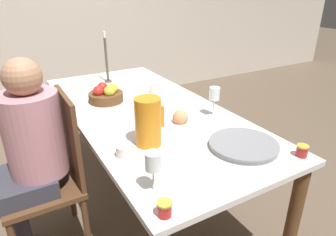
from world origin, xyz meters
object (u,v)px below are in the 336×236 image
Objects in this scene: candlestick_tall at (107,62)px; red_pitcher at (148,122)px; wine_glass_water at (214,95)px; teacup_near_person at (124,152)px; serving_tray at (243,145)px; teacup_across at (155,90)px; wine_glass_juice at (153,164)px; jam_jar_red at (164,208)px; chair_person_side at (54,173)px; jam_jar_amber at (302,150)px; person_seated at (29,147)px; bread_plate at (180,120)px; fruit_bowl at (106,95)px.

red_pitcher is at bearing -99.23° from candlestick_tall.
wine_glass_water reaches higher than teacup_near_person.
candlestick_tall reaches higher than teacup_near_person.
teacup_across is at bearing 90.16° from serving_tray.
serving_tray is at bearing -106.60° from wine_glass_water.
teacup_near_person is 1.00× the size of teacup_across.
jam_jar_red is at bearing -102.38° from wine_glass_juice.
wine_glass_water is 0.82m from wine_glass_juice.
red_pitcher is 0.79m from teacup_across.
wine_glass_juice is 0.17m from jam_jar_red.
chair_person_side is 5.17× the size of wine_glass_water.
jam_jar_amber is at bearing 1.80° from jam_jar_red.
teacup_near_person is 2.26× the size of jam_jar_amber.
serving_tray is at bearing 133.06° from jam_jar_amber.
serving_tray is (0.83, -0.62, 0.25)m from chair_person_side.
teacup_near_person is 0.84m from jam_jar_amber.
candlestick_tall is at bearing -42.73° from person_seated.
jam_jar_amber is at bearing -126.39° from person_seated.
red_pitcher reaches higher than bread_plate.
candlestick_tall is (0.34, 1.48, 0.04)m from wine_glass_juice.
wine_glass_water is (0.51, 0.12, 0.01)m from red_pitcher.
jam_jar_red is (-0.03, -0.43, 0.00)m from teacup_near_person.
fruit_bowl is (-0.38, 0.97, 0.03)m from serving_tray.
person_seated is 3.38× the size of serving_tray.
chair_person_side is 16.52× the size of jam_jar_amber.
teacup_near_person is 0.77m from fruit_bowl.
candlestick_tall is (0.62, 0.78, 0.40)m from chair_person_side.
wine_glass_juice is 1.52m from candlestick_tall.
serving_tray is 1.46× the size of fruit_bowl.
person_seated reaches higher than candlestick_tall.
red_pitcher reaches higher than teacup_across.
red_pitcher is 1.36× the size of wine_glass_water.
teacup_near_person is at bearing -126.66° from teacup_across.
red_pitcher is 0.72× the size of serving_tray.
wine_glass_juice is (0.38, -0.70, 0.17)m from person_seated.
wine_glass_water is 0.61m from jam_jar_amber.
serving_tray is 6.00× the size of jam_jar_amber.
bread_plate reaches higher than teacup_across.
fruit_bowl is at bearing 131.10° from wine_glass_water.
jam_jar_red is at bearing -102.78° from candlestick_tall.
red_pitcher is at bearing -120.00° from teacup_across.
wine_glass_water is 1.41× the size of teacup_near_person.
jam_jar_amber is at bearing -83.68° from wine_glass_water.
red_pitcher is 0.60× the size of candlestick_tall.
wine_glass_water is 1.05m from candlestick_tall.
bread_plate reaches higher than jam_jar_amber.
candlestick_tall is (0.37, 1.62, 0.14)m from jam_jar_red.
fruit_bowl is (-0.50, 0.57, -0.09)m from wine_glass_water.
fruit_bowl is (0.17, 0.75, 0.02)m from teacup_near_person.
wine_glass_juice is at bearing -99.19° from fruit_bowl.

